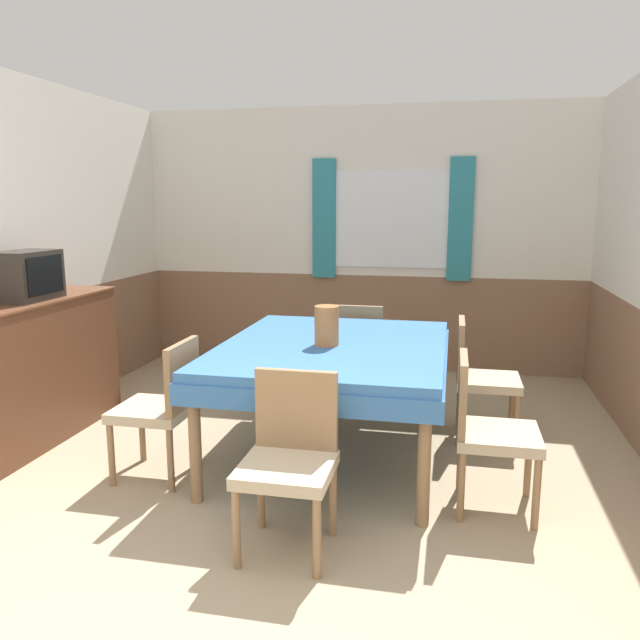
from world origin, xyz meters
TOP-DOWN VIEW (x-y plane):
  - wall_back at (0.01, 4.58)m, footprint 4.79×0.10m
  - wall_left at (-2.22, 2.28)m, footprint 0.05×4.96m
  - dining_table at (0.18, 2.24)m, footprint 1.46×1.82m
  - chair_right_far at (1.14, 2.78)m, footprint 0.44×0.44m
  - chair_head_near at (0.18, 1.11)m, footprint 0.44×0.44m
  - chair_left_near at (-0.77, 1.70)m, footprint 0.44×0.44m
  - chair_head_window at (0.18, 3.37)m, footprint 0.44×0.44m
  - chair_right_near at (1.14, 1.70)m, footprint 0.44×0.44m
  - sideboard at (-1.95, 2.10)m, footprint 0.46×1.53m
  - tv at (-1.94, 2.10)m, footprint 0.29×0.45m
  - vase at (0.15, 2.18)m, footprint 0.16×0.16m

SIDE VIEW (x-z plane):
  - chair_right_far at x=1.14m, z-range 0.04..0.90m
  - chair_head_near at x=0.18m, z-range 0.04..0.90m
  - chair_left_near at x=-0.77m, z-range 0.04..0.90m
  - chair_head_window at x=0.18m, z-range 0.04..0.90m
  - chair_right_near at x=1.14m, z-range 0.04..0.90m
  - sideboard at x=-1.95m, z-range 0.01..1.02m
  - dining_table at x=0.18m, z-range 0.29..1.06m
  - vase at x=0.15m, z-range 0.77..1.03m
  - tv at x=-1.94m, z-range 1.01..1.35m
  - wall_left at x=-2.22m, z-range 0.00..2.60m
  - wall_back at x=0.01m, z-range 0.01..2.61m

